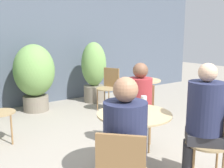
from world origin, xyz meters
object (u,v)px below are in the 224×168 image
(cafe_table_near, at_px, (134,127))
(potted_plant_1, at_px, (34,74))
(beer_glass_2, at_px, (124,102))
(beer_glass_3, at_px, (125,109))
(bistro_chair_3, at_px, (109,84))
(seated_person_2, at_px, (140,99))
(seated_person_0, at_px, (125,138))
(beer_glass_0, at_px, (140,109))
(bistro_chair_1, at_px, (217,137))
(cafe_table_far, at_px, (141,89))
(beer_glass_1, at_px, (144,103))
(seated_person_1, at_px, (203,115))
(potted_plant_2, at_px, (94,70))
(bistro_chair_2, at_px, (140,110))

(cafe_table_near, height_order, potted_plant_1, potted_plant_1)
(beer_glass_2, relative_size, beer_glass_3, 1.13)
(bistro_chair_3, relative_size, seated_person_2, 0.72)
(seated_person_0, distance_m, beer_glass_0, 0.57)
(bistro_chair_1, relative_size, beer_glass_3, 5.38)
(cafe_table_far, bearing_deg, beer_glass_1, -131.14)
(beer_glass_1, bearing_deg, potted_plant_1, 92.09)
(cafe_table_far, relative_size, beer_glass_1, 4.45)
(cafe_table_near, xyz_separation_m, seated_person_1, (0.48, -0.50, 0.17))
(seated_person_1, xyz_separation_m, beer_glass_3, (-0.62, 0.48, 0.06))
(cafe_table_far, bearing_deg, cafe_table_near, -133.89)
(cafe_table_near, height_order, bistro_chair_3, bistro_chair_3)
(seated_person_0, height_order, potted_plant_2, potted_plant_2)
(seated_person_2, bearing_deg, bistro_chair_3, 112.81)
(bistro_chair_3, bearing_deg, seated_person_2, -46.82)
(cafe_table_far, height_order, beer_glass_3, beer_glass_3)
(bistro_chair_3, bearing_deg, beer_glass_2, -54.69)
(cafe_table_near, height_order, beer_glass_1, beer_glass_1)
(bistro_chair_2, xyz_separation_m, beer_glass_2, (-0.64, -0.43, 0.29))
(seated_person_2, distance_m, beer_glass_3, 0.82)
(cafe_table_near, bearing_deg, seated_person_0, -136.54)
(cafe_table_near, xyz_separation_m, beer_glass_2, (-0.03, 0.14, 0.24))
(bistro_chair_1, distance_m, bistro_chair_2, 1.18)
(seated_person_1, distance_m, seated_person_2, 0.98)
(cafe_table_near, relative_size, potted_plant_2, 0.58)
(beer_glass_0, bearing_deg, bistro_chair_3, 61.01)
(bistro_chair_3, relative_size, beer_glass_0, 4.69)
(bistro_chair_1, height_order, potted_plant_2, potted_plant_2)
(cafe_table_far, bearing_deg, seated_person_1, -115.72)
(beer_glass_1, height_order, beer_glass_2, beer_glass_2)
(seated_person_2, height_order, beer_glass_3, seated_person_2)
(cafe_table_far, distance_m, seated_person_0, 2.77)
(seated_person_1, bearing_deg, bistro_chair_3, -150.03)
(cafe_table_near, distance_m, seated_person_2, 0.71)
(beer_glass_2, xyz_separation_m, potted_plant_1, (0.06, 2.96, -0.05))
(beer_glass_3, bearing_deg, bistro_chair_3, 58.15)
(bistro_chair_1, bearing_deg, beer_glass_0, -80.30)
(potted_plant_1, bearing_deg, seated_person_2, -79.88)
(bistro_chair_1, height_order, beer_glass_3, beer_glass_3)
(seated_person_0, bearing_deg, cafe_table_near, -90.00)
(seated_person_1, height_order, potted_plant_2, potted_plant_2)
(cafe_table_near, distance_m, seated_person_0, 0.71)
(bistro_chair_3, bearing_deg, bistro_chair_2, -45.11)
(beer_glass_2, bearing_deg, beer_glass_0, -94.55)
(potted_plant_2, bearing_deg, cafe_table_far, -88.38)
(seated_person_2, height_order, beer_glass_0, seated_person_2)
(potted_plant_1, bearing_deg, beer_glass_1, -87.91)
(cafe_table_near, relative_size, cafe_table_far, 1.09)
(cafe_table_near, bearing_deg, potted_plant_2, 65.37)
(seated_person_0, height_order, beer_glass_0, seated_person_0)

